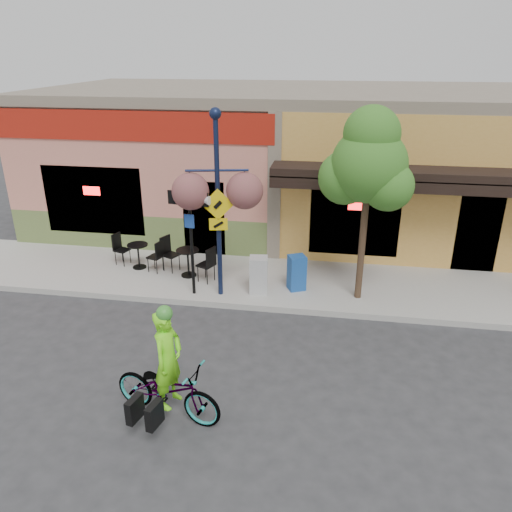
{
  "coord_description": "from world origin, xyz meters",
  "views": [
    {
      "loc": [
        0.62,
        -9.66,
        5.7
      ],
      "look_at": [
        -1.03,
        0.5,
        1.4
      ],
      "focal_mm": 35.0,
      "sensor_mm": 36.0,
      "label": 1
    }
  ],
  "objects_px": {
    "cyclist_rider": "(169,372)",
    "lamp_post": "(218,207)",
    "one_way_sign": "(192,244)",
    "newspaper_box_grey": "(259,275)",
    "newspaper_box_blue": "(297,273)",
    "street_tree": "(365,207)",
    "bicycle": "(168,389)",
    "building": "(318,157)"
  },
  "relations": [
    {
      "from": "one_way_sign",
      "to": "street_tree",
      "type": "xyz_separation_m",
      "value": [
        3.95,
        0.44,
        0.98
      ]
    },
    {
      "from": "street_tree",
      "to": "bicycle",
      "type": "bearing_deg",
      "value": -125.12
    },
    {
      "from": "bicycle",
      "to": "newspaper_box_blue",
      "type": "xyz_separation_m",
      "value": [
        1.72,
        4.77,
        0.08
      ]
    },
    {
      "from": "street_tree",
      "to": "cyclist_rider",
      "type": "bearing_deg",
      "value": -124.7
    },
    {
      "from": "cyclist_rider",
      "to": "newspaper_box_grey",
      "type": "relative_size",
      "value": 1.85
    },
    {
      "from": "building",
      "to": "newspaper_box_blue",
      "type": "height_order",
      "value": "building"
    },
    {
      "from": "bicycle",
      "to": "street_tree",
      "type": "xyz_separation_m",
      "value": [
        3.22,
        4.58,
        1.9
      ]
    },
    {
      "from": "bicycle",
      "to": "street_tree",
      "type": "height_order",
      "value": "street_tree"
    },
    {
      "from": "one_way_sign",
      "to": "cyclist_rider",
      "type": "bearing_deg",
      "value": -72.01
    },
    {
      "from": "cyclist_rider",
      "to": "street_tree",
      "type": "distance_m",
      "value": 5.78
    },
    {
      "from": "lamp_post",
      "to": "one_way_sign",
      "type": "bearing_deg",
      "value": 175.14
    },
    {
      "from": "building",
      "to": "newspaper_box_grey",
      "type": "distance_m",
      "value": 6.6
    },
    {
      "from": "newspaper_box_blue",
      "to": "newspaper_box_grey",
      "type": "bearing_deg",
      "value": 174.53
    },
    {
      "from": "building",
      "to": "bicycle",
      "type": "bearing_deg",
      "value": -99.99
    },
    {
      "from": "bicycle",
      "to": "street_tree",
      "type": "relative_size",
      "value": 0.43
    },
    {
      "from": "building",
      "to": "bicycle",
      "type": "xyz_separation_m",
      "value": [
        -1.9,
        -10.76,
        -1.74
      ]
    },
    {
      "from": "building",
      "to": "cyclist_rider",
      "type": "xyz_separation_m",
      "value": [
        -1.85,
        -10.76,
        -1.4
      ]
    },
    {
      "from": "bicycle",
      "to": "newspaper_box_blue",
      "type": "relative_size",
      "value": 2.2
    },
    {
      "from": "cyclist_rider",
      "to": "one_way_sign",
      "type": "xyz_separation_m",
      "value": [
        -0.78,
        4.14,
        0.58
      ]
    },
    {
      "from": "building",
      "to": "lamp_post",
      "type": "relative_size",
      "value": 4.13
    },
    {
      "from": "bicycle",
      "to": "newspaper_box_blue",
      "type": "bearing_deg",
      "value": -6.15
    },
    {
      "from": "one_way_sign",
      "to": "newspaper_box_grey",
      "type": "relative_size",
      "value": 2.8
    },
    {
      "from": "newspaper_box_grey",
      "to": "one_way_sign",
      "type": "bearing_deg",
      "value": -175.78
    },
    {
      "from": "building",
      "to": "newspaper_box_grey",
      "type": "height_order",
      "value": "building"
    },
    {
      "from": "newspaper_box_blue",
      "to": "street_tree",
      "type": "distance_m",
      "value": 2.37
    },
    {
      "from": "building",
      "to": "one_way_sign",
      "type": "xyz_separation_m",
      "value": [
        -2.63,
        -6.62,
        -0.81
      ]
    },
    {
      "from": "street_tree",
      "to": "one_way_sign",
      "type": "bearing_deg",
      "value": -173.71
    },
    {
      "from": "bicycle",
      "to": "one_way_sign",
      "type": "xyz_separation_m",
      "value": [
        -0.73,
        4.14,
        0.93
      ]
    },
    {
      "from": "newspaper_box_blue",
      "to": "bicycle",
      "type": "bearing_deg",
      "value": -134.75
    },
    {
      "from": "one_way_sign",
      "to": "newspaper_box_grey",
      "type": "xyz_separation_m",
      "value": [
        1.55,
        0.31,
        -0.83
      ]
    },
    {
      "from": "cyclist_rider",
      "to": "lamp_post",
      "type": "height_order",
      "value": "lamp_post"
    },
    {
      "from": "cyclist_rider",
      "to": "newspaper_box_grey",
      "type": "xyz_separation_m",
      "value": [
        0.77,
        4.45,
        -0.24
      ]
    },
    {
      "from": "cyclist_rider",
      "to": "newspaper_box_blue",
      "type": "relative_size",
      "value": 1.93
    },
    {
      "from": "one_way_sign",
      "to": "newspaper_box_grey",
      "type": "height_order",
      "value": "one_way_sign"
    },
    {
      "from": "cyclist_rider",
      "to": "building",
      "type": "bearing_deg",
      "value": 3.91
    },
    {
      "from": "building",
      "to": "lamp_post",
      "type": "xyz_separation_m",
      "value": [
        -1.98,
        -6.54,
        0.11
      ]
    },
    {
      "from": "newspaper_box_grey",
      "to": "street_tree",
      "type": "relative_size",
      "value": 0.2
    },
    {
      "from": "newspaper_box_blue",
      "to": "building",
      "type": "bearing_deg",
      "value": 63.34
    },
    {
      "from": "building",
      "to": "newspaper_box_blue",
      "type": "xyz_separation_m",
      "value": [
        -0.18,
        -5.98,
        -1.66
      ]
    },
    {
      "from": "one_way_sign",
      "to": "newspaper_box_grey",
      "type": "bearing_deg",
      "value": 18.72
    },
    {
      "from": "building",
      "to": "cyclist_rider",
      "type": "relative_size",
      "value": 10.65
    },
    {
      "from": "lamp_post",
      "to": "cyclist_rider",
      "type": "bearing_deg",
      "value": -99.73
    }
  ]
}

